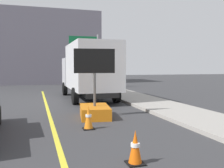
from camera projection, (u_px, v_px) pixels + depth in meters
The scene contains 6 objects.
arrow_board_trailer at pixel (95, 105), 9.98m from camera, with size 1.60×1.93×2.70m.
box_truck at pixel (89, 70), 15.48m from camera, with size 2.60×7.28×3.33m.
highway_guide_sign at pixel (90, 51), 23.52m from camera, with size 2.79×0.18×5.00m.
far_building_block at pixel (18, 48), 30.57m from camera, with size 18.89×7.73×8.46m, color slate.
traffic_cone_mid_lane at pixel (135, 147), 5.19m from camera, with size 0.36×0.36×0.70m.
traffic_cone_far_lane at pixel (88, 117), 8.09m from camera, with size 0.36×0.36×0.77m.
Camera 1 is at (-0.52, 2.77, 2.00)m, focal length 40.59 mm.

